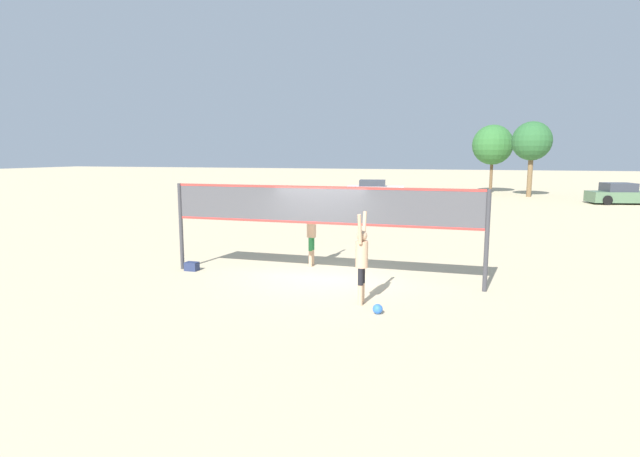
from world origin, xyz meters
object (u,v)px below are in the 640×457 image
Objects in this scene: parked_car_near at (375,189)px; parked_car_mid at (620,195)px; player_spiker at (362,257)px; tree_right_cluster at (532,142)px; volleyball_net at (320,212)px; tree_left_cluster at (493,145)px; volleyball at (378,309)px; player_blocker at (311,229)px; gear_bag at (192,266)px.

parked_car_near is 17.16m from parked_car_mid.
tree_right_cluster is (6.72, 31.95, 3.23)m from player_spiker.
volleyball_net is 34.01m from tree_left_cluster.
tree_right_cluster reaches higher than player_spiker.
volleyball is 36.39m from tree_left_cluster.
tree_left_cluster is (3.95, 35.40, 3.05)m from player_spiker.
volleyball_net is 1.47× the size of tree_left_cluster.
tree_right_cluster is at bearing 127.86° from parked_car_mid.
tree_left_cluster is at bearing 169.02° from player_blocker.
player_spiker is 32.80m from tree_right_cluster.
volleyball is at bearing -100.85° from tree_right_cluster.
parked_car_near is (-5.57, 29.37, 0.49)m from volleyball.
gear_bag is at bearing 158.01° from volleyball.
parked_car_mid reaches higher than parked_car_near.
tree_left_cluster reaches higher than volleyball_net.
parked_car_mid reaches higher than volleyball.
parked_car_mid is (14.29, 24.16, -0.51)m from player_blocker.
gear_bag is 32.78m from tree_right_cluster.
gear_bag is 0.06× the size of tree_right_cluster.
player_blocker reaches higher than parked_car_near.
tree_left_cluster is (3.47, 36.00, 4.03)m from volleyball.
tree_left_cluster is at bearing 80.67° from volleyball_net.
parked_car_near is 11.75m from tree_left_cluster.
gear_bag is at bearing -105.57° from tree_left_cluster.
volleyball_net is at bearing 25.86° from player_blocker.
volleyball_net is 4.13× the size of player_spiker.
parked_car_near is (0.33, 26.99, 0.47)m from gear_bag.
parked_car_mid reaches higher than gear_bag.
volleyball_net is 3.97× the size of player_blocker.
tree_right_cluster reaches higher than player_blocker.
player_blocker is at bearing -107.47° from tree_right_cluster.
volleyball_net is 29.03m from parked_car_mid.
tree_left_cluster reaches higher than parked_car_near.
gear_bag is (-5.90, 2.38, 0.02)m from volleyball.
player_spiker is 0.96× the size of player_blocker.
gear_bag is 27.00m from parked_car_near.
player_spiker is at bearing -88.16° from parked_car_near.
player_spiker reaches higher than gear_bag.
gear_bag is (-5.42, 1.79, -0.97)m from player_spiker.
player_spiker is 5.63× the size of gear_bag.
player_spiker is 9.64× the size of volleyball.
volleyball is 33.40m from tree_right_cluster.
tree_left_cluster is at bearing 128.71° from tree_right_cluster.
tree_left_cluster reaches higher than parked_car_mid.
tree_right_cluster is at bearing 6.83° from parked_car_near.
volleyball is at bearing -124.82° from parked_car_mid.
player_spiker reaches higher than parked_car_mid.
tree_left_cluster is (-8.08, 7.86, 3.51)m from parked_car_mid.
volleyball is (0.48, -0.59, -0.99)m from player_spiker.
tree_right_cluster is (-5.31, 4.40, 3.69)m from parked_car_mid.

